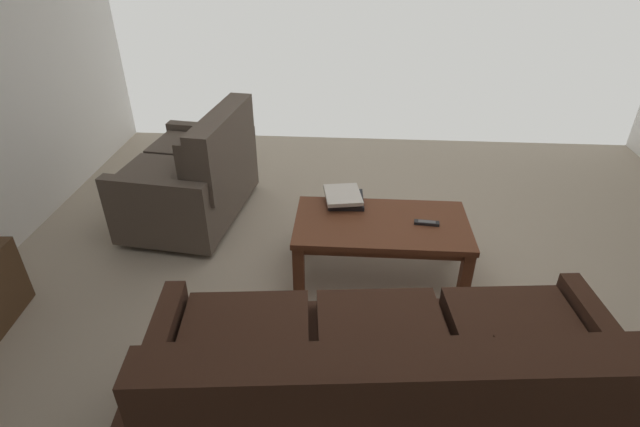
{
  "coord_description": "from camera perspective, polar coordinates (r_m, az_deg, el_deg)",
  "views": [
    {
      "loc": [
        0.26,
        2.44,
        2.14
      ],
      "look_at": [
        0.41,
        0.29,
        0.82
      ],
      "focal_mm": 27.27,
      "sensor_mm": 36.0,
      "label": 1
    }
  ],
  "objects": [
    {
      "name": "loveseat_near",
      "position": [
        4.0,
        -14.42,
        4.37
      ],
      "size": [
        0.93,
        1.25,
        0.91
      ],
      "color": "black",
      "rests_on": "ground"
    },
    {
      "name": "ground_plane",
      "position": [
        3.26,
        7.64,
        -9.96
      ],
      "size": [
        5.61,
        5.39,
        0.01
      ],
      "primitive_type": "cube",
      "color": "tan"
    },
    {
      "name": "book_stack",
      "position": [
        3.39,
        2.84,
        1.92
      ],
      "size": [
        0.29,
        0.33,
        0.07
      ],
      "color": "black",
      "rests_on": "coffee_table"
    },
    {
      "name": "coffee_table",
      "position": [
        3.25,
        7.19,
        -1.95
      ],
      "size": [
        1.14,
        0.61,
        0.43
      ],
      "color": "brown",
      "rests_on": "ground"
    },
    {
      "name": "tv_remote",
      "position": [
        3.23,
        12.42,
        -1.08
      ],
      "size": [
        0.16,
        0.06,
        0.02
      ],
      "color": "black",
      "rests_on": "coffee_table"
    },
    {
      "name": "sofa_main",
      "position": [
        2.27,
        7.79,
        -19.79
      ],
      "size": [
        2.15,
        1.08,
        0.9
      ],
      "color": "black",
      "rests_on": "ground"
    }
  ]
}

